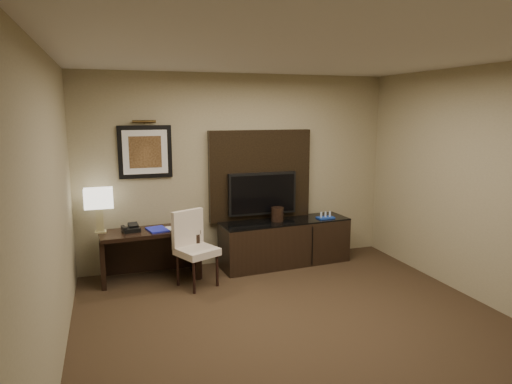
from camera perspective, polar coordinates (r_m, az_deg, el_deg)
name	(u,v)px	position (r m, az deg, el deg)	size (l,w,h in m)	color
floor	(311,340)	(4.69, 6.91, -17.92)	(4.50, 5.00, 0.01)	#312216
ceiling	(318,51)	(4.16, 7.74, 17.04)	(4.50, 5.00, 0.01)	silver
wall_back	(239,170)	(6.53, -2.15, 2.75)	(4.50, 0.01, 2.70)	#988C67
wall_left	(47,222)	(3.85, -24.63, -3.48)	(0.01, 5.00, 2.70)	#988C67
wall_right	(505,190)	(5.56, 28.73, 0.17)	(0.01, 5.00, 2.70)	#988C67
desk	(150,255)	(6.18, -13.10, -7.64)	(1.24, 0.53, 0.66)	black
credenza	(285,242)	(6.61, 3.66, -6.30)	(1.87, 0.52, 0.64)	black
tv_wall_panel	(260,175)	(6.58, 0.51, 2.10)	(1.50, 0.12, 1.30)	black
tv	(262,194)	(6.52, 0.79, -0.19)	(1.00, 0.08, 0.60)	black
artwork	(145,152)	(6.25, -13.69, 4.89)	(0.70, 0.04, 0.70)	black
picture_light	(144,122)	(6.19, -13.82, 8.55)	(0.04, 0.04, 0.30)	#413015
desk_chair	(197,251)	(5.80, -7.39, -7.29)	(0.44, 0.51, 0.92)	beige
table_lamp	(99,211)	(6.09, -19.00, -2.20)	(0.35, 0.20, 0.57)	tan
desk_phone	(131,228)	(6.07, -15.36, -4.33)	(0.20, 0.18, 0.10)	black
blue_folder	(157,229)	(6.07, -12.24, -4.60)	(0.23, 0.31, 0.02)	#1C24B6
book	(162,222)	(6.03, -11.64, -3.75)	(0.15, 0.02, 0.21)	tan
ice_bucket	(277,214)	(6.47, 2.68, -2.79)	(0.18, 0.18, 0.20)	black
minibar_tray	(325,215)	(6.72, 8.68, -2.90)	(0.24, 0.15, 0.09)	#1B41B1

